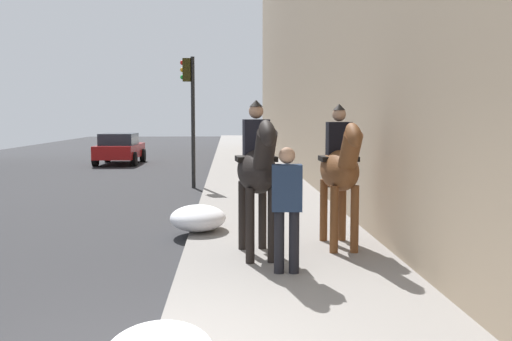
{
  "coord_description": "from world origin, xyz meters",
  "views": [
    {
      "loc": [
        -4.93,
        -0.71,
        2.23
      ],
      "look_at": [
        4.0,
        -1.14,
        1.4
      ],
      "focal_mm": 41.21,
      "sensor_mm": 36.0,
      "label": 1
    }
  ],
  "objects": [
    {
      "name": "mounted_horse_near",
      "position": [
        3.74,
        -1.15,
        1.45
      ],
      "size": [
        2.15,
        0.7,
        2.35
      ],
      "rotation": [
        0.0,
        0.0,
        3.24
      ],
      "color": "black",
      "rests_on": "sidewalk_slab"
    },
    {
      "name": "mounted_horse_far",
      "position": [
        4.31,
        -2.5,
        1.41
      ],
      "size": [
        2.15,
        0.61,
        2.31
      ],
      "rotation": [
        0.0,
        0.0,
        3.16
      ],
      "color": "brown",
      "rests_on": "sidewalk_slab"
    },
    {
      "name": "pedestrian_greeting",
      "position": [
        2.79,
        -1.49,
        1.1
      ],
      "size": [
        0.28,
        0.42,
        1.7
      ],
      "rotation": [
        0.0,
        0.0,
        -0.06
      ],
      "color": "black",
      "rests_on": "sidewalk_slab"
    },
    {
      "name": "car_near_lane",
      "position": [
        22.58,
        4.31,
        0.75
      ],
      "size": [
        4.05,
        1.97,
        1.44
      ],
      "rotation": [
        0.0,
        0.0,
        -0.01
      ],
      "color": "maroon",
      "rests_on": "ground"
    },
    {
      "name": "traffic_light_near_curb",
      "position": [
        13.27,
        0.44,
        2.7
      ],
      "size": [
        0.2,
        0.44,
        4.04
      ],
      "color": "black",
      "rests_on": "ground"
    },
    {
      "name": "snow_pile_far",
      "position": [
        5.85,
        -0.15,
        0.35
      ],
      "size": [
        1.34,
        1.03,
        0.46
      ],
      "primitive_type": "ellipsoid",
      "color": "white",
      "rests_on": "sidewalk_slab"
    }
  ]
}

